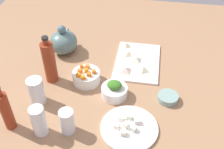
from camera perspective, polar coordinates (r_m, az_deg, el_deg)
tabletop at (r=139.64cm, az=0.00°, el=-2.01°), size 190.00×190.00×3.00cm
cutting_board at (r=151.04cm, az=5.29°, el=2.69°), size 34.17×23.80×1.00cm
plate_tofu at (r=118.41cm, az=3.60°, el=-11.05°), size 24.63×24.63×1.20cm
bowl_greens at (r=129.83cm, az=0.49°, el=-3.57°), size 12.45×12.45×5.33cm
bowl_carrots at (r=137.66cm, az=-5.36°, el=-0.49°), size 13.88×13.88×5.90cm
bowl_small_side at (r=131.19cm, az=11.57°, el=-4.75°), size 9.59×9.59×3.11cm
teapot at (r=157.60cm, az=-10.09°, el=6.75°), size 18.16×15.56×16.86cm
bottle_0 at (r=136.11cm, az=-12.92°, el=2.58°), size 6.18×6.18×25.73cm
bottle_1 at (r=119.82cm, az=-21.23°, el=-7.00°), size 4.56×4.56×23.78cm
drinking_glass_0 at (r=129.23cm, az=-15.49°, el=-3.34°), size 7.29×7.29×13.08cm
drinking_glass_1 at (r=115.98cm, az=-15.00°, el=-9.31°), size 6.07×6.07×14.28cm
drinking_glass_2 at (r=115.16cm, az=-9.32°, el=-9.63°), size 6.12×6.12×11.56cm
carrot_cube_0 at (r=132.98cm, az=-4.81°, el=-0.01°), size 1.99×1.99×1.80cm
carrot_cube_1 at (r=133.22cm, az=-7.01°, el=-0.12°), size 2.42×2.42×1.80cm
carrot_cube_2 at (r=137.67cm, az=-5.14°, el=1.64°), size 1.82×1.82×1.80cm
carrot_cube_3 at (r=135.55cm, az=-6.67°, el=0.77°), size 2.49×2.49×1.80cm
carrot_cube_4 at (r=134.52cm, az=-3.81°, el=0.62°), size 2.36×2.36×1.80cm
carrot_cube_5 at (r=131.64cm, az=-6.03°, el=-0.62°), size 2.51×2.51×1.80cm
carrot_cube_6 at (r=138.36cm, az=-6.37°, el=1.77°), size 2.29×2.29×1.80cm
carrot_cube_7 at (r=135.48cm, az=-5.37°, el=0.86°), size 2.34×2.34×1.80cm
chopped_greens_mound at (r=126.79cm, az=0.51°, el=-2.17°), size 5.98×7.16×3.41cm
tofu_cube_0 at (r=117.14cm, az=2.90°, el=-10.45°), size 3.10×3.10×2.20cm
tofu_cube_1 at (r=118.76cm, az=5.25°, el=-9.65°), size 2.49×2.49×2.20cm
tofu_cube_2 at (r=120.09cm, az=3.69°, el=-8.76°), size 2.56×2.56×2.20cm
tofu_cube_3 at (r=116.16cm, az=4.49°, el=-11.17°), size 2.92×2.92×2.20cm
tofu_cube_4 at (r=119.31cm, az=1.92°, el=-9.12°), size 2.35×2.35×2.20cm
tofu_cube_5 at (r=114.68cm, az=2.32°, el=-12.00°), size 2.40×2.40×2.20cm
tofu_cube_6 at (r=116.62cm, az=1.01°, el=-10.71°), size 2.66×2.66×2.20cm
dumpling_0 at (r=149.99cm, az=5.06°, el=3.23°), size 7.46×7.52×2.43cm
dumpling_1 at (r=142.48cm, az=2.86°, el=1.05°), size 7.68×7.71×2.74cm
dumpling_2 at (r=143.63cm, az=6.52°, el=1.15°), size 6.08×6.06×2.61cm
dumpling_3 at (r=160.44cm, az=3.10°, el=6.23°), size 4.36×4.77×2.68cm
dumpling_4 at (r=153.97cm, az=3.25°, el=4.41°), size 5.67×5.48×2.15cm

